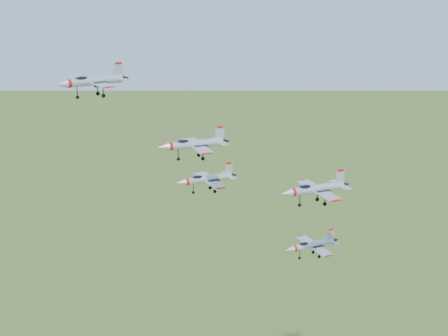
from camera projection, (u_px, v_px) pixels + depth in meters
jet_lead at (93, 81)px, 109.55m from camera, size 13.82×11.34×3.71m
jet_left_high at (194, 144)px, 102.82m from camera, size 12.42×10.50×3.35m
jet_right_high at (315, 189)px, 93.73m from camera, size 12.00×10.07×3.22m
jet_left_low at (207, 179)px, 121.29m from camera, size 13.01×10.88×3.48m
jet_right_low at (312, 245)px, 114.42m from camera, size 11.55×9.65×3.09m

